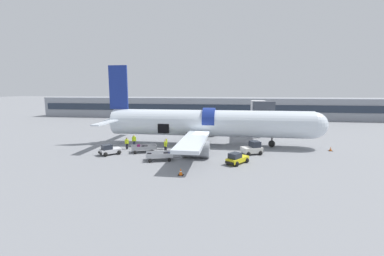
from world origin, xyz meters
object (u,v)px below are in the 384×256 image
at_px(baggage_cart_loading, 144,149).
at_px(ground_crew_supervisor, 165,146).
at_px(baggage_tug_lead, 237,159).
at_px(baggage_cart_queued, 160,156).
at_px(ground_crew_loader_a, 134,140).
at_px(ground_crew_driver, 127,143).
at_px(baggage_tug_mid, 253,149).
at_px(airplane, 206,124).
at_px(ground_crew_loader_b, 166,143).
at_px(baggage_tug_rear, 110,150).

relative_size(baggage_cart_loading, ground_crew_supervisor, 2.47).
bearing_deg(ground_crew_supervisor, baggage_tug_lead, -22.83).
bearing_deg(baggage_tug_lead, baggage_cart_queued, 179.23).
distance_m(baggage_cart_loading, ground_crew_loader_a, 3.87).
bearing_deg(ground_crew_driver, baggage_cart_loading, -22.32).
xyz_separation_m(baggage_cart_loading, baggage_cart_queued, (3.22, -3.62, 0.02)).
bearing_deg(baggage_tug_mid, ground_crew_loader_a, 173.91).
relative_size(airplane, ground_crew_loader_b, 21.42).
bearing_deg(baggage_tug_rear, ground_crew_loader_a, 73.34).
distance_m(baggage_tug_rear, ground_crew_driver, 3.43).
distance_m(baggage_tug_mid, ground_crew_loader_a, 17.08).
bearing_deg(baggage_tug_mid, ground_crew_driver, 179.39).
distance_m(airplane, baggage_tug_lead, 10.82).
bearing_deg(ground_crew_driver, baggage_tug_rear, -107.14).
xyz_separation_m(baggage_cart_loading, ground_crew_supervisor, (2.88, 0.22, 0.43)).
height_order(airplane, ground_crew_loader_a, airplane).
xyz_separation_m(airplane, ground_crew_loader_b, (-5.32, -3.65, -2.44)).
height_order(airplane, baggage_cart_queued, airplane).
relative_size(airplane, ground_crew_driver, 20.31).
height_order(baggage_tug_mid, baggage_cart_loading, baggage_tug_mid).
bearing_deg(baggage_cart_queued, baggage_tug_rear, 167.62).
distance_m(airplane, ground_crew_loader_b, 6.90).
bearing_deg(ground_crew_loader_b, ground_crew_loader_a, 171.24).
xyz_separation_m(baggage_tug_rear, baggage_cart_loading, (4.02, 2.03, -0.10)).
xyz_separation_m(baggage_tug_mid, ground_crew_loader_a, (-16.98, 1.81, 0.23)).
xyz_separation_m(baggage_cart_queued, ground_crew_supervisor, (-0.33, 3.84, 0.41)).
bearing_deg(baggage_cart_loading, ground_crew_supervisor, 4.27).
height_order(airplane, baggage_tug_rear, airplane).
xyz_separation_m(baggage_cart_loading, ground_crew_loader_a, (-2.55, 2.86, 0.46)).
bearing_deg(ground_crew_loader_b, baggage_tug_rear, -147.79).
xyz_separation_m(baggage_tug_lead, baggage_tug_mid, (2.15, 4.79, 0.15)).
height_order(baggage_tug_rear, baggage_cart_loading, baggage_tug_rear).
height_order(baggage_tug_mid, baggage_tug_rear, baggage_tug_mid).
bearing_deg(baggage_cart_queued, ground_crew_driver, 142.04).
height_order(baggage_tug_rear, baggage_cart_queued, baggage_tug_rear).
distance_m(ground_crew_loader_a, ground_crew_supervisor, 6.05).
height_order(airplane, ground_crew_loader_b, airplane).
xyz_separation_m(baggage_cart_queued, ground_crew_driver, (-6.23, 4.86, 0.38)).
bearing_deg(baggage_tug_rear, baggage_cart_queued, -12.38).
relative_size(ground_crew_loader_a, ground_crew_driver, 1.07).
relative_size(baggage_tug_mid, baggage_cart_loading, 0.71).
bearing_deg(baggage_cart_loading, ground_crew_driver, 157.68).
xyz_separation_m(airplane, baggage_tug_rear, (-11.86, -7.77, -2.70)).
bearing_deg(ground_crew_loader_a, baggage_tug_rear, -106.66).
bearing_deg(ground_crew_supervisor, baggage_cart_loading, -175.73).
bearing_deg(baggage_tug_rear, airplane, 33.24).
height_order(baggage_cart_queued, ground_crew_loader_a, ground_crew_loader_a).
xyz_separation_m(airplane, baggage_tug_lead, (4.45, -9.48, -2.71)).
height_order(baggage_tug_lead, baggage_tug_rear, baggage_tug_rear).
relative_size(baggage_tug_lead, ground_crew_loader_b, 2.02).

